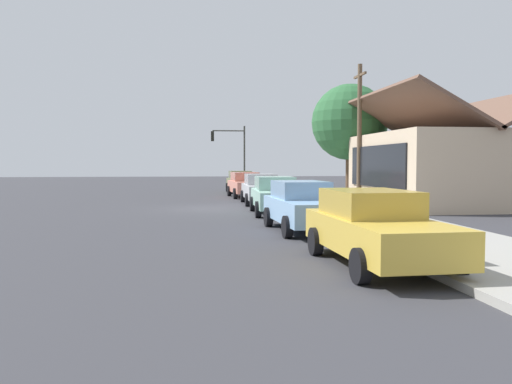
{
  "coord_description": "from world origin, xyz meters",
  "views": [
    {
      "loc": [
        24.89,
        -1.09,
        2.18
      ],
      "look_at": [
        0.57,
        2.14,
        0.81
      ],
      "focal_mm": 36.61,
      "sensor_mm": 36.0,
      "label": 1
    }
  ],
  "objects_px": {
    "car_skyblue": "(303,206)",
    "shade_tree": "(350,122)",
    "car_mustard": "(375,227)",
    "car_olive": "(241,181)",
    "car_seafoam": "(276,195)",
    "utility_pole_wooden": "(359,131)",
    "fire_hydrant_red": "(375,222)",
    "car_coral": "(246,184)",
    "traffic_light_main": "(231,147)",
    "car_silver": "(261,189)"
  },
  "relations": [
    {
      "from": "car_seafoam",
      "to": "fire_hydrant_red",
      "type": "xyz_separation_m",
      "value": [
        7.85,
        1.52,
        -0.32
      ]
    },
    {
      "from": "car_olive",
      "to": "car_mustard",
      "type": "height_order",
      "value": "same"
    },
    {
      "from": "car_olive",
      "to": "car_seafoam",
      "type": "relative_size",
      "value": 1.02
    },
    {
      "from": "car_skyblue",
      "to": "fire_hydrant_red",
      "type": "bearing_deg",
      "value": 34.02
    },
    {
      "from": "traffic_light_main",
      "to": "car_coral",
      "type": "bearing_deg",
      "value": 0.54
    },
    {
      "from": "car_olive",
      "to": "utility_pole_wooden",
      "type": "distance_m",
      "value": 12.65
    },
    {
      "from": "shade_tree",
      "to": "car_olive",
      "type": "bearing_deg",
      "value": -139.47
    },
    {
      "from": "car_olive",
      "to": "shade_tree",
      "type": "xyz_separation_m",
      "value": [
        7.08,
        6.05,
        3.87
      ]
    },
    {
      "from": "utility_pole_wooden",
      "to": "car_olive",
      "type": "bearing_deg",
      "value": -154.21
    },
    {
      "from": "traffic_light_main",
      "to": "fire_hydrant_red",
      "type": "distance_m",
      "value": 28.54
    },
    {
      "from": "car_coral",
      "to": "utility_pole_wooden",
      "type": "relative_size",
      "value": 0.63
    },
    {
      "from": "car_olive",
      "to": "fire_hydrant_red",
      "type": "height_order",
      "value": "car_olive"
    },
    {
      "from": "car_olive",
      "to": "car_coral",
      "type": "bearing_deg",
      "value": -3.22
    },
    {
      "from": "car_skyblue",
      "to": "shade_tree",
      "type": "xyz_separation_m",
      "value": [
        -15.0,
        6.32,
        3.87
      ]
    },
    {
      "from": "car_coral",
      "to": "traffic_light_main",
      "type": "xyz_separation_m",
      "value": [
        -9.46,
        -0.09,
        2.68
      ]
    },
    {
      "from": "shade_tree",
      "to": "utility_pole_wooden",
      "type": "relative_size",
      "value": 0.94
    },
    {
      "from": "fire_hydrant_red",
      "to": "car_coral",
      "type": "bearing_deg",
      "value": -175.25
    },
    {
      "from": "car_silver",
      "to": "utility_pole_wooden",
      "type": "height_order",
      "value": "utility_pole_wooden"
    },
    {
      "from": "car_coral",
      "to": "shade_tree",
      "type": "bearing_deg",
      "value": 72.23
    },
    {
      "from": "car_skyblue",
      "to": "traffic_light_main",
      "type": "bearing_deg",
      "value": 177.91
    },
    {
      "from": "car_coral",
      "to": "car_mustard",
      "type": "height_order",
      "value": "same"
    },
    {
      "from": "car_mustard",
      "to": "traffic_light_main",
      "type": "distance_m",
      "value": 32.01
    },
    {
      "from": "car_coral",
      "to": "car_silver",
      "type": "height_order",
      "value": "same"
    },
    {
      "from": "car_seafoam",
      "to": "car_skyblue",
      "type": "bearing_deg",
      "value": 1.96
    },
    {
      "from": "car_skyblue",
      "to": "car_mustard",
      "type": "relative_size",
      "value": 0.95
    },
    {
      "from": "car_olive",
      "to": "car_coral",
      "type": "height_order",
      "value": "same"
    },
    {
      "from": "shade_tree",
      "to": "fire_hydrant_red",
      "type": "xyz_separation_m",
      "value": [
        17.18,
        -4.72,
        -4.19
      ]
    },
    {
      "from": "car_coral",
      "to": "car_silver",
      "type": "relative_size",
      "value": 0.98
    },
    {
      "from": "fire_hydrant_red",
      "to": "shade_tree",
      "type": "bearing_deg",
      "value": 164.65
    },
    {
      "from": "car_olive",
      "to": "fire_hydrant_red",
      "type": "distance_m",
      "value": 24.3
    },
    {
      "from": "car_coral",
      "to": "car_seafoam",
      "type": "xyz_separation_m",
      "value": [
        11.03,
        0.05,
        0.0
      ]
    },
    {
      "from": "car_coral",
      "to": "utility_pole_wooden",
      "type": "distance_m",
      "value": 8.52
    },
    {
      "from": "car_mustard",
      "to": "traffic_light_main",
      "type": "xyz_separation_m",
      "value": [
        -31.9,
        -0.33,
        2.67
      ]
    },
    {
      "from": "shade_tree",
      "to": "fire_hydrant_red",
      "type": "relative_size",
      "value": 9.93
    },
    {
      "from": "traffic_light_main",
      "to": "fire_hydrant_red",
      "type": "relative_size",
      "value": 7.32
    },
    {
      "from": "car_coral",
      "to": "car_skyblue",
      "type": "relative_size",
      "value": 1.02
    },
    {
      "from": "car_mustard",
      "to": "shade_tree",
      "type": "xyz_separation_m",
      "value": [
        -20.74,
        6.04,
        3.87
      ]
    },
    {
      "from": "car_skyblue",
      "to": "car_mustard",
      "type": "distance_m",
      "value": 5.75
    },
    {
      "from": "car_mustard",
      "to": "car_silver",
      "type": "bearing_deg",
      "value": 178.59
    },
    {
      "from": "shade_tree",
      "to": "fire_hydrant_red",
      "type": "height_order",
      "value": "shade_tree"
    },
    {
      "from": "car_seafoam",
      "to": "utility_pole_wooden",
      "type": "height_order",
      "value": "utility_pole_wooden"
    },
    {
      "from": "car_skyblue",
      "to": "car_mustard",
      "type": "height_order",
      "value": "same"
    },
    {
      "from": "shade_tree",
      "to": "car_seafoam",
      "type": "bearing_deg",
      "value": -33.74
    },
    {
      "from": "car_silver",
      "to": "car_mustard",
      "type": "xyz_separation_m",
      "value": [
        16.91,
        0.03,
        0.0
      ]
    },
    {
      "from": "car_coral",
      "to": "car_skyblue",
      "type": "bearing_deg",
      "value": -2.81
    },
    {
      "from": "traffic_light_main",
      "to": "shade_tree",
      "type": "bearing_deg",
      "value": 29.77
    },
    {
      "from": "car_olive",
      "to": "traffic_light_main",
      "type": "bearing_deg",
      "value": -176.12
    },
    {
      "from": "shade_tree",
      "to": "car_coral",
      "type": "bearing_deg",
      "value": -105.05
    },
    {
      "from": "car_olive",
      "to": "traffic_light_main",
      "type": "distance_m",
      "value": 4.89
    },
    {
      "from": "car_olive",
      "to": "traffic_light_main",
      "type": "relative_size",
      "value": 0.93
    }
  ]
}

